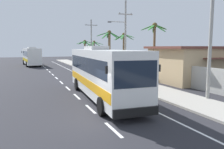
% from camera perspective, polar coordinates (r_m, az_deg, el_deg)
% --- Properties ---
extents(ground_plane, '(160.00, 160.00, 0.00)m').
position_cam_1_polar(ground_plane, '(11.86, -2.97, -11.20)').
color(ground_plane, '#28282D').
extents(sidewalk_kerb, '(3.20, 90.00, 0.14)m').
position_cam_1_polar(sidewalk_kerb, '(23.44, 4.82, -1.93)').
color(sidewalk_kerb, '#A8A399').
rests_on(sidewalk_kerb, ground).
extents(lane_markings, '(3.53, 71.26, 0.01)m').
position_cam_1_polar(lane_markings, '(26.40, -9.28, -1.13)').
color(lane_markings, white).
rests_on(lane_markings, ground).
extents(boundary_wall, '(0.24, 60.00, 2.04)m').
position_cam_1_polar(boundary_wall, '(28.61, 8.04, 1.57)').
color(boundary_wall, '#B2B2AD').
rests_on(boundary_wall, ground).
extents(coach_bus_foreground, '(3.32, 12.06, 3.81)m').
position_cam_1_polar(coach_bus_foreground, '(16.12, -2.76, 0.88)').
color(coach_bus_foreground, white).
rests_on(coach_bus_foreground, ground).
extents(coach_bus_far_lane, '(3.57, 10.94, 3.79)m').
position_cam_1_polar(coach_bus_far_lane, '(47.90, -20.09, 4.53)').
color(coach_bus_far_lane, white).
rests_on(coach_bus_far_lane, ground).
extents(motorcycle_beside_bus, '(0.56, 1.96, 1.61)m').
position_cam_1_polar(motorcycle_beside_bus, '(25.75, -4.10, 0.20)').
color(motorcycle_beside_bus, black).
rests_on(motorcycle_beside_bus, ground).
extents(pedestrian_near_kerb, '(0.36, 0.36, 1.63)m').
position_cam_1_polar(pedestrian_near_kerb, '(29.86, -2.97, 1.80)').
color(pedestrian_near_kerb, red).
rests_on(pedestrian_near_kerb, sidewalk_kerb).
extents(pedestrian_midwalk, '(0.36, 0.36, 1.58)m').
position_cam_1_polar(pedestrian_midwalk, '(31.80, -4.17, 2.05)').
color(pedestrian_midwalk, beige).
rests_on(pedestrian_midwalk, sidewalk_kerb).
extents(utility_pole_nearest, '(2.41, 0.24, 10.27)m').
position_cam_1_polar(utility_pole_nearest, '(16.76, 24.30, 12.07)').
color(utility_pole_nearest, '#9E9E99').
rests_on(utility_pole_nearest, ground).
extents(utility_pole_mid, '(3.47, 0.24, 9.70)m').
position_cam_1_polar(utility_pole_mid, '(29.23, 3.33, 9.78)').
color(utility_pole_mid, '#9E9E99').
rests_on(utility_pole_mid, ground).
extents(utility_pole_far, '(2.52, 0.24, 8.95)m').
position_cam_1_polar(utility_pole_far, '(43.01, -5.36, 8.34)').
color(utility_pole_far, '#9E9E99').
rests_on(utility_pole_far, ground).
extents(palm_nearest, '(3.36, 2.97, 5.96)m').
position_cam_1_polar(palm_nearest, '(34.62, 3.07, 7.80)').
color(palm_nearest, brown).
rests_on(palm_nearest, ground).
extents(palm_second, '(4.05, 3.55, 5.16)m').
position_cam_1_polar(palm_second, '(47.63, -4.61, 7.33)').
color(palm_second, brown).
rests_on(palm_second, ground).
extents(palm_third, '(2.97, 2.75, 6.36)m').
position_cam_1_polar(palm_third, '(24.60, 10.93, 9.14)').
color(palm_third, brown).
rests_on(palm_third, ground).
extents(palm_fourth, '(3.62, 3.39, 5.23)m').
position_cam_1_polar(palm_fourth, '(45.53, -7.04, 6.98)').
color(palm_fourth, brown).
rests_on(palm_fourth, ground).
extents(palm_farthest, '(3.47, 3.59, 6.09)m').
position_cam_1_polar(palm_farthest, '(31.40, -0.71, 7.75)').
color(palm_farthest, brown).
rests_on(palm_farthest, ground).
extents(roadside_building, '(15.98, 7.01, 3.82)m').
position_cam_1_polar(roadside_building, '(28.02, 25.84, 2.68)').
color(roadside_building, tan).
rests_on(roadside_building, ground).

